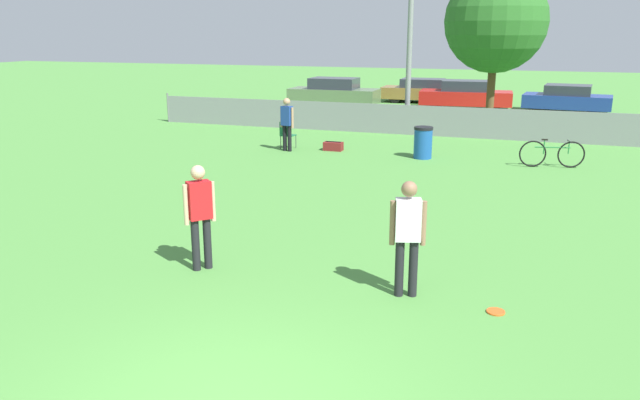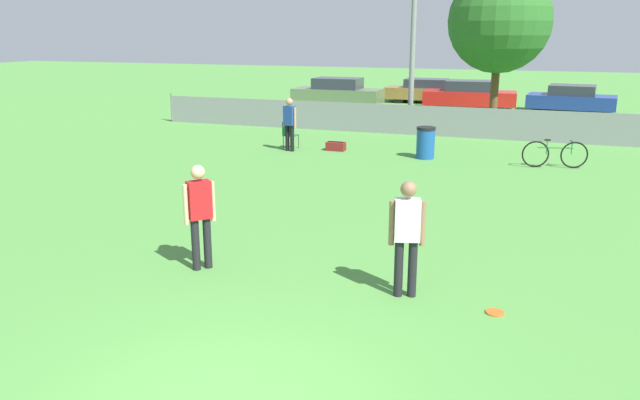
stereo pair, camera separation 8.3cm
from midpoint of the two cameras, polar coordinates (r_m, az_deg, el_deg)
name	(u,v)px [view 2 (the right image)]	position (r m, az deg, el deg)	size (l,w,h in m)	color
fence_backline	(460,122)	(23.23, 12.82, 6.93)	(24.25, 0.07, 1.21)	gray
tree_near_pole	(499,22)	(26.46, 16.18, 15.40)	(4.04, 4.04, 6.13)	brown
player_receiver_white	(407,231)	(8.96, 8.22, -2.84)	(0.50, 0.31, 1.72)	black
player_thrower_red	(200,210)	(10.08, -10.71, -0.91)	(0.40, 0.42, 1.72)	black
spectator_in_blue	(290,121)	(20.03, -2.68, 7.24)	(0.49, 0.29, 1.70)	black
frisbee_disc	(495,312)	(9.03, 15.95, -9.84)	(0.26, 0.26, 0.03)	#E5591E
folding_chair_sideline	(290,133)	(20.47, -2.67, 6.11)	(0.46, 0.46, 0.89)	#333338
bicycle_sideline	(555,154)	(18.81, 20.80, 3.94)	(1.78, 0.53, 0.81)	black
trash_bin	(426,143)	(19.16, 9.75, 5.19)	(0.57, 0.57, 0.96)	#194C99
gear_bag_sideline	(336,146)	(20.23, 1.58, 4.93)	(0.61, 0.33, 0.30)	maroon
parked_car_olive	(338,93)	(32.15, 1.69, 9.76)	(4.50, 1.81, 1.45)	black
parked_car_tan	(426,91)	(34.49, 9.77, 9.82)	(4.32, 1.83, 1.27)	black
parked_car_red	(470,95)	(31.96, 13.59, 9.31)	(4.53, 2.04, 1.39)	black
parked_car_blue	(571,99)	(32.04, 22.07, 8.55)	(4.08, 2.19, 1.29)	black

